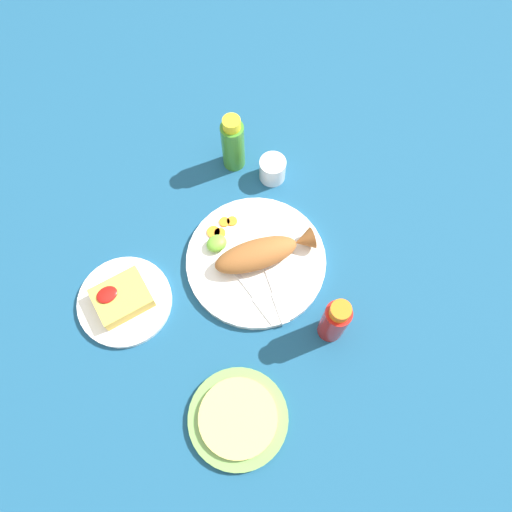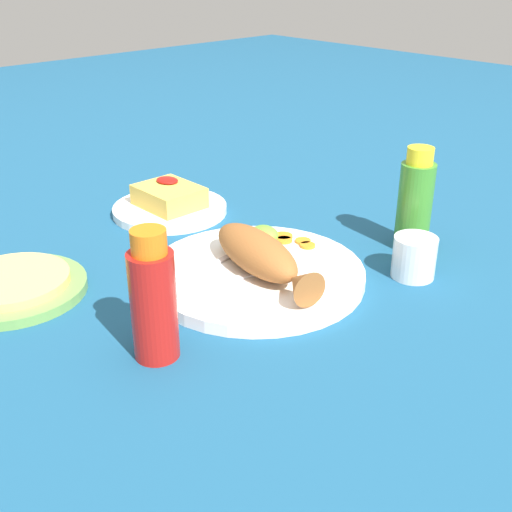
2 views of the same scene
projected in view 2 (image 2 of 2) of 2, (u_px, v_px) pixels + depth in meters
The scene contains 17 objects.
ground_plane at pixel (256, 280), 0.92m from camera, with size 4.00×4.00×0.00m, color navy.
main_plate at pixel (256, 274), 0.92m from camera, with size 0.31×0.31×0.02m, color white.
fried_fish at pixel (261, 255), 0.89m from camera, with size 0.23×0.11×0.05m.
fork_near at pixel (212, 285), 0.86m from camera, with size 0.05×0.18×0.00m.
fork_far at pixel (199, 271), 0.90m from camera, with size 0.03×0.19×0.00m.
carrot_slice_near at pixel (310, 246), 0.97m from camera, with size 0.02×0.02×0.00m, color orange.
carrot_slice_mid at pixel (303, 241), 0.99m from camera, with size 0.02×0.02×0.00m, color orange.
carrot_slice_far at pixel (284, 240), 1.00m from camera, with size 0.03×0.03×0.00m, color orange.
carrot_slice_extra at pixel (283, 236), 1.01m from camera, with size 0.03×0.03×0.00m, color orange.
lime_wedge_main at pixel (264, 234), 0.99m from camera, with size 0.05×0.04×0.03m, color #6BB233.
hot_sauce_bottle_red at pixel (153, 299), 0.72m from camera, with size 0.05×0.05×0.16m.
hot_sauce_bottle_green at pixel (415, 202), 0.99m from camera, with size 0.05×0.05×0.16m.
salt_cup at pixel (414, 260), 0.92m from camera, with size 0.06×0.06×0.06m.
side_plate_fries at pixel (170, 209), 1.15m from camera, with size 0.20×0.20×0.01m, color white.
fries_pile at pixel (169, 196), 1.14m from camera, with size 0.11×0.09×0.04m.
tortilla_plate at pixel (13, 289), 0.88m from camera, with size 0.20×0.20×0.01m, color #6B9E4C.
tortilla_stack at pixel (12, 281), 0.88m from camera, with size 0.16×0.16×0.01m, color #E0C666.
Camera 2 is at (-0.59, 0.56, 0.43)m, focal length 45.00 mm.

